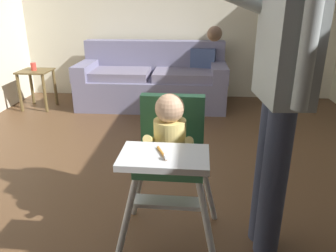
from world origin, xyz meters
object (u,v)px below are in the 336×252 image
(couch, at_px, (153,82))
(sippy_cup, at_px, (33,66))
(adult_standing, at_px, (281,89))
(side_table, at_px, (37,81))
(high_chair, at_px, (170,146))

(couch, height_order, sippy_cup, couch)
(adult_standing, relative_size, sippy_cup, 17.06)
(side_table, bearing_deg, high_chair, -52.48)
(adult_standing, bearing_deg, sippy_cup, -49.50)
(high_chair, xyz_separation_m, sippy_cup, (-2.00, 2.58, -0.08))
(adult_standing, distance_m, side_table, 3.64)
(side_table, bearing_deg, adult_standing, -44.97)
(high_chair, relative_size, side_table, 1.84)
(sippy_cup, bearing_deg, high_chair, -52.27)
(high_chair, bearing_deg, adult_standing, 96.17)
(high_chair, height_order, side_table, high_chair)
(side_table, bearing_deg, sippy_cup, 180.00)
(adult_standing, height_order, sippy_cup, adult_standing)
(couch, relative_size, sippy_cup, 20.00)
(couch, xyz_separation_m, side_table, (-1.55, -0.27, 0.05))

